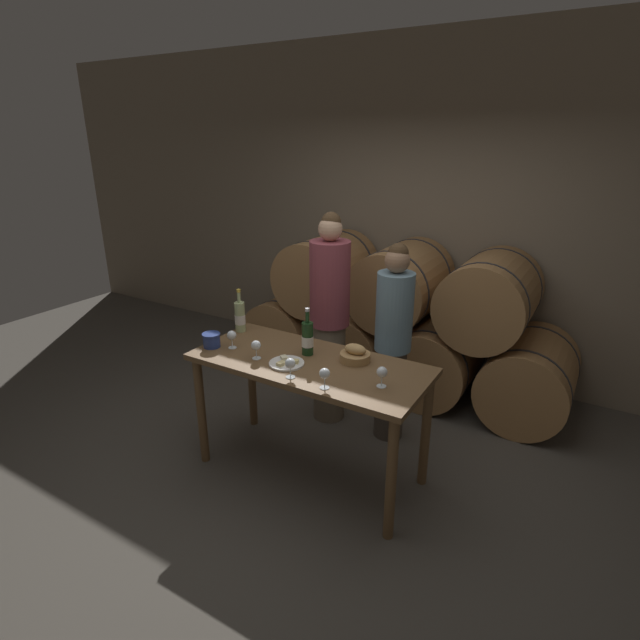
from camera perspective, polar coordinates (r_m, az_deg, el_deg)
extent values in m
plane|color=#4C473F|center=(3.83, -1.14, -16.79)|extent=(10.00, 10.00, 0.00)
cube|color=gray|center=(5.09, 12.22, 11.94)|extent=(10.00, 0.12, 3.20)
cylinder|color=#9E7042|center=(5.42, -2.89, -0.67)|extent=(0.73, 0.93, 0.73)
cylinder|color=#2D2D33|center=(5.19, -4.70, -1.69)|extent=(0.74, 0.02, 0.74)
cylinder|color=#2D2D33|center=(5.65, -1.23, 0.26)|extent=(0.74, 0.02, 0.74)
cylinder|color=#9E7042|center=(5.05, 4.69, -2.36)|extent=(0.73, 0.93, 0.73)
cylinder|color=#2D2D33|center=(4.80, 3.11, -3.55)|extent=(0.74, 0.02, 0.74)
cylinder|color=#2D2D33|center=(5.29, 6.12, -1.28)|extent=(0.74, 0.02, 0.74)
cylinder|color=#9E7042|center=(4.78, 13.31, -4.22)|extent=(0.73, 0.93, 0.73)
cylinder|color=#2D2D33|center=(4.52, 12.12, -5.60)|extent=(0.74, 0.02, 0.74)
cylinder|color=#2D2D33|center=(5.04, 14.37, -2.99)|extent=(0.74, 0.02, 0.74)
cylinder|color=#9E7042|center=(4.64, 22.73, -6.14)|extent=(0.73, 0.93, 0.73)
cylinder|color=#2D2D33|center=(4.38, 22.09, -7.69)|extent=(0.74, 0.02, 0.74)
cylinder|color=#2D2D33|center=(4.91, 23.30, -4.76)|extent=(0.74, 0.02, 0.74)
cylinder|color=#9E7042|center=(5.01, 0.80, 5.46)|extent=(0.73, 0.93, 0.73)
cylinder|color=#2D2D33|center=(4.77, -1.00, 4.66)|extent=(0.74, 0.02, 0.74)
cylinder|color=#2D2D33|center=(5.26, 2.43, 6.17)|extent=(0.74, 0.02, 0.74)
cylinder|color=#9E7042|center=(4.68, 9.31, 4.07)|extent=(0.73, 0.93, 0.73)
cylinder|color=#2D2D33|center=(4.41, 7.86, 3.15)|extent=(0.74, 0.02, 0.74)
cylinder|color=#2D2D33|center=(4.94, 10.61, 4.89)|extent=(0.74, 0.02, 0.74)
cylinder|color=#9E7042|center=(4.46, 18.85, 2.41)|extent=(0.73, 0.93, 0.73)
cylinder|color=#2D2D33|center=(4.18, 17.93, 1.35)|extent=(0.74, 0.02, 0.74)
cylinder|color=#2D2D33|center=(4.74, 19.67, 3.35)|extent=(0.74, 0.02, 0.74)
cylinder|color=brown|center=(3.80, -13.42, -10.07)|extent=(0.06, 0.06, 0.85)
cylinder|color=brown|center=(3.09, 8.13, -17.60)|extent=(0.06, 0.06, 0.85)
cylinder|color=brown|center=(4.18, -7.80, -6.67)|extent=(0.06, 0.06, 0.85)
cylinder|color=brown|center=(3.55, 12.00, -12.29)|extent=(0.06, 0.06, 0.85)
cube|color=brown|center=(3.38, -1.25, -5.03)|extent=(1.62, 0.71, 0.04)
cylinder|color=#756651|center=(4.25, 1.06, -5.88)|extent=(0.27, 0.27, 0.86)
cylinder|color=#8C3D47|center=(3.97, 1.14, 4.17)|extent=(0.32, 0.32, 0.68)
sphere|color=tan|center=(3.87, 1.18, 10.37)|extent=(0.19, 0.19, 0.19)
sphere|color=#47331E|center=(3.87, 1.27, 11.14)|extent=(0.15, 0.15, 0.15)
cylinder|color=#4C4238|center=(4.06, 8.00, -8.25)|extent=(0.23, 0.23, 0.77)
cylinder|color=gray|center=(3.78, 8.51, 0.91)|extent=(0.28, 0.28, 0.61)
sphere|color=#997051|center=(3.66, 8.83, 6.74)|extent=(0.18, 0.18, 0.18)
sphere|color=#47331E|center=(3.66, 8.94, 7.54)|extent=(0.15, 0.15, 0.15)
cylinder|color=#193819|center=(3.42, -1.43, -2.14)|extent=(0.08, 0.08, 0.23)
cylinder|color=#193819|center=(3.37, -1.46, 0.34)|extent=(0.03, 0.03, 0.08)
cylinder|color=#B7B7BC|center=(3.35, -1.47, 1.18)|extent=(0.03, 0.03, 0.02)
cylinder|color=white|center=(3.43, -1.43, -2.43)|extent=(0.08, 0.08, 0.07)
cylinder|color=#ADBC7F|center=(3.88, -9.13, 0.36)|extent=(0.08, 0.08, 0.23)
cylinder|color=#ADBC7F|center=(3.82, -9.26, 2.58)|extent=(0.03, 0.03, 0.08)
cylinder|color=gold|center=(3.81, -9.31, 3.33)|extent=(0.03, 0.03, 0.02)
cylinder|color=white|center=(3.88, -9.11, 0.10)|extent=(0.08, 0.08, 0.07)
cylinder|color=navy|center=(3.65, -12.29, -2.26)|extent=(0.12, 0.12, 0.10)
cylinder|color=navy|center=(3.63, -12.34, -1.61)|extent=(0.13, 0.13, 0.01)
cylinder|color=#A87F4C|center=(3.37, 4.03, -4.24)|extent=(0.20, 0.20, 0.06)
ellipsoid|color=tan|center=(3.34, 4.06, -3.35)|extent=(0.15, 0.09, 0.07)
cylinder|color=white|center=(3.33, -3.84, -4.96)|extent=(0.23, 0.23, 0.01)
cube|color=#E0CC7F|center=(3.31, -2.95, -4.74)|extent=(0.07, 0.06, 0.02)
cube|color=beige|center=(3.36, -4.13, -4.33)|extent=(0.07, 0.07, 0.02)
cube|color=beige|center=(3.28, -4.46, -4.99)|extent=(0.05, 0.06, 0.02)
cylinder|color=white|center=(3.62, -9.97, -3.12)|extent=(0.06, 0.06, 0.00)
cylinder|color=white|center=(3.61, -10.01, -2.62)|extent=(0.01, 0.01, 0.07)
sphere|color=white|center=(3.58, -10.07, -1.72)|extent=(0.07, 0.07, 0.07)
cylinder|color=white|center=(3.43, -7.26, -4.35)|extent=(0.06, 0.06, 0.00)
cylinder|color=white|center=(3.42, -7.28, -3.83)|extent=(0.01, 0.01, 0.07)
sphere|color=white|center=(3.39, -7.33, -2.89)|extent=(0.07, 0.07, 0.07)
cylinder|color=white|center=(3.16, -3.39, -6.52)|extent=(0.06, 0.06, 0.00)
cylinder|color=white|center=(3.14, -3.40, -5.96)|extent=(0.01, 0.01, 0.07)
sphere|color=white|center=(3.11, -3.42, -4.96)|extent=(0.07, 0.07, 0.07)
cylinder|color=white|center=(3.03, 0.52, -7.74)|extent=(0.06, 0.06, 0.00)
cylinder|color=white|center=(3.01, 0.52, -7.16)|extent=(0.01, 0.01, 0.07)
sphere|color=white|center=(2.98, 0.53, -6.12)|extent=(0.07, 0.07, 0.07)
cylinder|color=white|center=(3.07, 7.02, -7.51)|extent=(0.06, 0.06, 0.00)
cylinder|color=white|center=(3.05, 7.05, -6.94)|extent=(0.01, 0.01, 0.07)
sphere|color=white|center=(3.02, 7.10, -5.92)|extent=(0.07, 0.07, 0.07)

